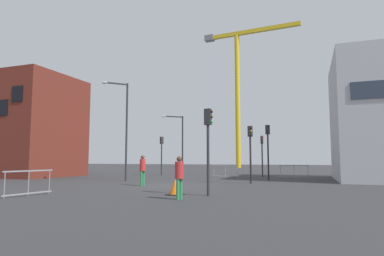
{
  "coord_description": "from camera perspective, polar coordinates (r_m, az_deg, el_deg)",
  "views": [
    {
      "loc": [
        8.08,
        -17.71,
        1.54
      ],
      "look_at": [
        0.0,
        4.69,
        3.83
      ],
      "focal_mm": 30.63,
      "sensor_mm": 36.0,
      "label": 1
    }
  ],
  "objects": [
    {
      "name": "streetlamp_short",
      "position": [
        32.69,
        -2.23,
        -1.82
      ],
      "size": [
        1.79,
        1.47,
        5.89
      ],
      "color": "#232326",
      "rests_on": "ground"
    },
    {
      "name": "pedestrian_waiting",
      "position": [
        19.61,
        -8.6,
        -6.86
      ],
      "size": [
        0.34,
        0.34,
        1.8
      ],
      "color": "#2D844C",
      "rests_on": "ground"
    },
    {
      "name": "traffic_light_far",
      "position": [
        21.61,
        10.12,
        -2.83
      ],
      "size": [
        0.35,
        0.38,
        3.71
      ],
      "color": "#232326",
      "rests_on": "ground"
    },
    {
      "name": "traffic_light_near",
      "position": [
        30.1,
        12.1,
        -3.59
      ],
      "size": [
        0.27,
        0.38,
        3.66
      ],
      "color": "#2D2D30",
      "rests_on": "ground"
    },
    {
      "name": "pedestrian_walking",
      "position": [
        12.81,
        -2.23,
        -8.05
      ],
      "size": [
        0.34,
        0.34,
        1.67
      ],
      "color": "#2D844C",
      "rests_on": "ground"
    },
    {
      "name": "traffic_light_median",
      "position": [
        32.23,
        -5.31,
        -3.7
      ],
      "size": [
        0.34,
        0.39,
        3.75
      ],
      "color": "#2D2D30",
      "rests_on": "ground"
    },
    {
      "name": "construction_crane",
      "position": [
        62.8,
        8.25,
        8.83
      ],
      "size": [
        18.17,
        2.52,
        25.95
      ],
      "color": "yellow",
      "rests_on": "ground"
    },
    {
      "name": "traffic_cone_striped",
      "position": [
        14.53,
        -2.95,
        -10.3
      ],
      "size": [
        0.67,
        0.67,
        0.68
      ],
      "color": "black",
      "rests_on": "ground"
    },
    {
      "name": "streetlamp_tall",
      "position": [
        24.34,
        -11.85,
        1.0
      ],
      "size": [
        1.45,
        1.37,
        7.15
      ],
      "color": "#2D2D30",
      "rests_on": "ground"
    },
    {
      "name": "traffic_light_corner",
      "position": [
        25.11,
        13.08,
        -2.58
      ],
      "size": [
        0.31,
        0.39,
        4.11
      ],
      "color": "#232326",
      "rests_on": "ground"
    },
    {
      "name": "brick_building",
      "position": [
        33.52,
        -26.29,
        0.22
      ],
      "size": [
        7.52,
        7.26,
        9.08
      ],
      "color": "maroon",
      "rests_on": "ground"
    },
    {
      "name": "traffic_light_island",
      "position": [
        14.1,
        2.83,
        -1.51
      ],
      "size": [
        0.38,
        0.26,
        3.72
      ],
      "color": "#2D2D30",
      "rests_on": "ground"
    },
    {
      "name": "safety_barrier_mid_span",
      "position": [
        28.94,
        5.83,
        -7.39
      ],
      "size": [
        2.28,
        0.13,
        1.08
      ],
      "color": "#9EA0A5",
      "rests_on": "ground"
    },
    {
      "name": "ground",
      "position": [
        19.52,
        -4.75,
        -9.99
      ],
      "size": [
        160.0,
        160.0,
        0.0
      ],
      "primitive_type": "plane",
      "color": "#333335"
    },
    {
      "name": "safety_barrier_right_run",
      "position": [
        15.77,
        -26.59,
        -8.46
      ],
      "size": [
        0.36,
        2.35,
        1.08
      ],
      "color": "gray",
      "rests_on": "ground"
    },
    {
      "name": "safety_barrier_left_run",
      "position": [
        28.6,
        17.35,
        -7.2
      ],
      "size": [
        2.41,
        0.34,
        1.08
      ],
      "color": "gray",
      "rests_on": "ground"
    }
  ]
}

